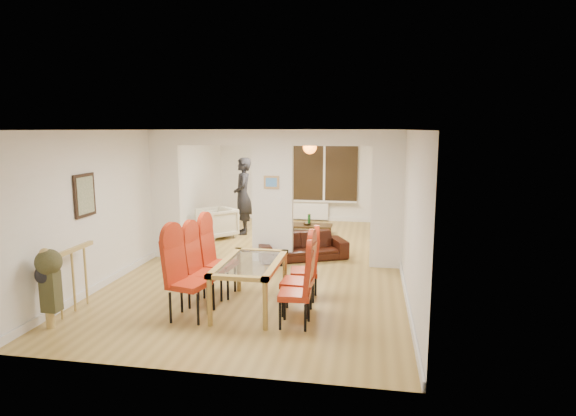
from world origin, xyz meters
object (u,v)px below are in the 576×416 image
(dining_chair_rc, at_px, (304,267))
(person, at_px, (243,196))
(dining_chair_la, at_px, (189,278))
(sofa, at_px, (302,246))
(coffee_table, at_px, (310,229))
(dining_chair_lc, at_px, (219,260))
(dining_chair_ra, at_px, (295,289))
(armchair, at_px, (217,223))
(bowl, at_px, (307,224))
(dining_chair_rb, at_px, (297,277))
(television, at_px, (375,223))
(dining_table, at_px, (251,285))
(bottle, at_px, (309,219))
(dining_chair_lb, at_px, (205,269))

(dining_chair_rc, bearing_deg, person, 108.26)
(dining_chair_la, distance_m, sofa, 3.56)
(sofa, distance_m, coffee_table, 2.33)
(coffee_table, bearing_deg, dining_chair_lc, -100.23)
(dining_chair_la, distance_m, dining_chair_ra, 1.48)
(armchair, bearing_deg, person, 89.64)
(bowl, bearing_deg, coffee_table, 36.38)
(dining_chair_ra, distance_m, sofa, 3.40)
(person, bearing_deg, armchair, -58.45)
(dining_chair_rb, xyz_separation_m, armchair, (-2.67, 4.48, -0.18))
(television, bearing_deg, dining_table, 156.08)
(person, relative_size, bottle, 6.56)
(person, bearing_deg, dining_chair_lb, -7.91)
(television, distance_m, bottle, 1.62)
(coffee_table, bearing_deg, dining_chair_rb, -84.75)
(armchair, relative_size, person, 0.42)
(person, bearing_deg, sofa, 23.70)
(coffee_table, bearing_deg, bowl, -143.62)
(dining_chair_ra, relative_size, armchair, 1.29)
(dining_chair_lb, xyz_separation_m, dining_chair_lc, (0.07, 0.46, 0.02))
(dining_chair_la, bearing_deg, armchair, 118.06)
(dining_chair_lb, relative_size, coffee_table, 1.06)
(dining_chair_lb, relative_size, person, 0.59)
(dining_table, distance_m, dining_chair_lb, 0.73)
(armchair, bearing_deg, dining_chair_rb, -17.71)
(dining_chair_lc, bearing_deg, bowl, 87.40)
(dining_chair_la, xyz_separation_m, dining_chair_ra, (1.48, 0.01, -0.07))
(dining_table, height_order, dining_chair_la, dining_chair_la)
(armchair, distance_m, coffee_table, 2.34)
(coffee_table, bearing_deg, dining_chair_lb, -100.12)
(dining_table, distance_m, armchair, 4.83)
(dining_chair_rb, bearing_deg, bottle, 98.62)
(dining_chair_ra, height_order, person, person)
(dining_chair_ra, xyz_separation_m, dining_chair_rc, (-0.02, 1.05, -0.01))
(armchair, bearing_deg, dining_chair_rc, -13.77)
(dining_chair_ra, relative_size, person, 0.54)
(sofa, xyz_separation_m, coffee_table, (-0.12, 2.32, -0.14))
(television, height_order, bowl, television)
(dining_chair_la, height_order, person, person)
(dining_chair_ra, bearing_deg, person, 108.78)
(dining_chair_rb, distance_m, armchair, 5.22)
(sofa, bearing_deg, dining_chair_lb, -134.85)
(television, bearing_deg, bowl, 90.96)
(dining_chair_rc, distance_m, bowl, 4.62)
(armchair, bearing_deg, television, 54.72)
(dining_chair_ra, distance_m, armchair, 5.62)
(dining_chair_lb, bearing_deg, bowl, 87.93)
(person, bearing_deg, dining_table, -0.27)
(dining_chair_lc, xyz_separation_m, armchair, (-1.34, 3.93, -0.22))
(dining_table, height_order, dining_chair_lb, dining_chair_lb)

